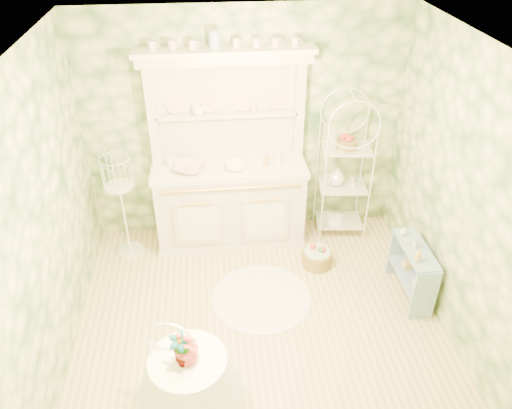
{
  "coord_description": "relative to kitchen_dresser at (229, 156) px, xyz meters",
  "views": [
    {
      "loc": [
        -0.4,
        -3.4,
        3.73
      ],
      "look_at": [
        0.0,
        0.5,
        1.15
      ],
      "focal_mm": 35.0,
      "sensor_mm": 36.0,
      "label": 1
    }
  ],
  "objects": [
    {
      "name": "floor",
      "position": [
        0.2,
        -1.52,
        -1.15
      ],
      "size": [
        3.6,
        3.6,
        0.0
      ],
      "primitive_type": "plane",
      "color": "#DAC687",
      "rests_on": "ground"
    },
    {
      "name": "ceiling",
      "position": [
        0.2,
        -1.52,
        1.56
      ],
      "size": [
        3.6,
        3.6,
        0.0
      ],
      "primitive_type": "plane",
      "color": "white",
      "rests_on": "floor"
    },
    {
      "name": "wall_left",
      "position": [
        -1.6,
        -1.52,
        0.21
      ],
      "size": [
        3.6,
        3.6,
        0.0
      ],
      "primitive_type": "plane",
      "color": "beige",
      "rests_on": "floor"
    },
    {
      "name": "wall_right",
      "position": [
        2.0,
        -1.52,
        0.21
      ],
      "size": [
        3.6,
        3.6,
        0.0
      ],
      "primitive_type": "plane",
      "color": "beige",
      "rests_on": "floor"
    },
    {
      "name": "wall_back",
      "position": [
        0.2,
        0.28,
        0.21
      ],
      "size": [
        3.6,
        3.6,
        0.0
      ],
      "primitive_type": "plane",
      "color": "beige",
      "rests_on": "floor"
    },
    {
      "name": "wall_front",
      "position": [
        0.2,
        -3.32,
        0.21
      ],
      "size": [
        3.6,
        3.6,
        0.0
      ],
      "primitive_type": "plane",
      "color": "beige",
      "rests_on": "floor"
    },
    {
      "name": "kitchen_dresser",
      "position": [
        0.0,
        0.0,
        0.0
      ],
      "size": [
        1.87,
        0.61,
        2.29
      ],
      "primitive_type": "cube",
      "color": "silver",
      "rests_on": "floor"
    },
    {
      "name": "bakers_rack",
      "position": [
        1.34,
        0.03,
        -0.19
      ],
      "size": [
        0.64,
        0.48,
        1.92
      ],
      "primitive_type": "cube",
      "rotation": [
        0.0,
        0.0,
        -0.1
      ],
      "color": "white",
      "rests_on": "floor"
    },
    {
      "name": "side_shelf",
      "position": [
        1.81,
        -1.18,
        -0.86
      ],
      "size": [
        0.27,
        0.67,
        0.56
      ],
      "primitive_type": "cube",
      "rotation": [
        0.0,
        0.0,
        0.05
      ],
      "color": "#7D9AB8",
      "rests_on": "floor"
    },
    {
      "name": "round_table",
      "position": [
        -0.46,
        -2.41,
        -0.78
      ],
      "size": [
        0.71,
        0.71,
        0.74
      ],
      "primitive_type": "cylinder",
      "rotation": [
        0.0,
        0.0,
        -0.05
      ],
      "color": "white",
      "rests_on": "floor"
    },
    {
      "name": "cafe_chair",
      "position": [
        -0.56,
        -2.5,
        -0.65
      ],
      "size": [
        0.58,
        0.58,
        1.0
      ],
      "primitive_type": "cube",
      "rotation": [
        0.0,
        0.0,
        -0.33
      ],
      "color": "white",
      "rests_on": "floor"
    },
    {
      "name": "birdcage_stand",
      "position": [
        -1.21,
        -0.14,
        -0.42
      ],
      "size": [
        0.38,
        0.38,
        1.45
      ],
      "primitive_type": "cube",
      "rotation": [
        0.0,
        0.0,
        0.11
      ],
      "color": "white",
      "rests_on": "floor"
    },
    {
      "name": "floor_basket",
      "position": [
        0.94,
        -0.6,
        -1.03
      ],
      "size": [
        0.4,
        0.4,
        0.23
      ],
      "primitive_type": "cylinder",
      "rotation": [
        0.0,
        0.0,
        -0.12
      ],
      "color": "olive",
      "rests_on": "floor"
    },
    {
      "name": "lace_rug",
      "position": [
        0.25,
        -1.08,
        -1.14
      ],
      "size": [
        1.37,
        1.37,
        0.01
      ],
      "primitive_type": "cylinder",
      "rotation": [
        0.0,
        0.0,
        -0.39
      ],
      "color": "white",
      "rests_on": "floor"
    },
    {
      "name": "bowl_floral",
      "position": [
        -0.43,
        -0.06,
        -0.13
      ],
      "size": [
        0.43,
        0.43,
        0.08
      ],
      "primitive_type": "imported",
      "rotation": [
        0.0,
        0.0,
        -0.32
      ],
      "color": "white",
      "rests_on": "kitchen_dresser"
    },
    {
      "name": "bowl_white",
      "position": [
        0.07,
        -0.07,
        -0.13
      ],
      "size": [
        0.26,
        0.26,
        0.08
      ],
      "primitive_type": "imported",
      "rotation": [
        0.0,
        0.0,
        0.08
      ],
      "color": "white",
      "rests_on": "kitchen_dresser"
    },
    {
      "name": "cup_left",
      "position": [
        -0.3,
        0.16,
        0.47
      ],
      "size": [
        0.17,
        0.17,
        0.11
      ],
      "primitive_type": "imported",
      "rotation": [
        0.0,
        0.0,
        0.24
      ],
      "color": "white",
      "rests_on": "kitchen_dresser"
    },
    {
      "name": "cup_right",
      "position": [
        0.3,
        0.16,
        0.47
      ],
      "size": [
        0.11,
        0.11,
        0.08
      ],
      "primitive_type": "imported",
      "rotation": [
        0.0,
        0.0,
        0.27
      ],
      "color": "white",
      "rests_on": "kitchen_dresser"
    },
    {
      "name": "potted_geranium",
      "position": [
        -0.5,
        -2.45,
        -0.3
      ],
      "size": [
        0.19,
        0.16,
        0.32
      ],
      "primitive_type": "imported",
      "rotation": [
        0.0,
        0.0,
        -0.28
      ],
      "color": "#3F7238",
      "rests_on": "round_table"
    },
    {
      "name": "bottle_amber",
      "position": [
        1.74,
        -1.37,
        -0.46
      ],
      "size": [
        0.08,
        0.08,
        0.15
      ],
      "primitive_type": "imported",
      "rotation": [
        0.0,
        0.0,
        0.42
      ],
      "color": "tan",
      "rests_on": "side_shelf"
    },
    {
      "name": "bottle_blue",
      "position": [
        1.8,
        -1.16,
        -0.49
      ],
      "size": [
        0.06,
        0.06,
        0.11
      ],
      "primitive_type": "imported",
      "rotation": [
        0.0,
        0.0,
        0.29
      ],
      "color": "#95A2C1",
      "rests_on": "side_shelf"
    },
    {
      "name": "bottle_glass",
      "position": [
        1.75,
        -0.93,
        -0.5
      ],
      "size": [
        0.09,
        0.09,
        0.09
      ],
      "primitive_type": "imported",
      "rotation": [
        0.0,
        0.0,
        0.41
      ],
      "color": "silver",
      "rests_on": "side_shelf"
    }
  ]
}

